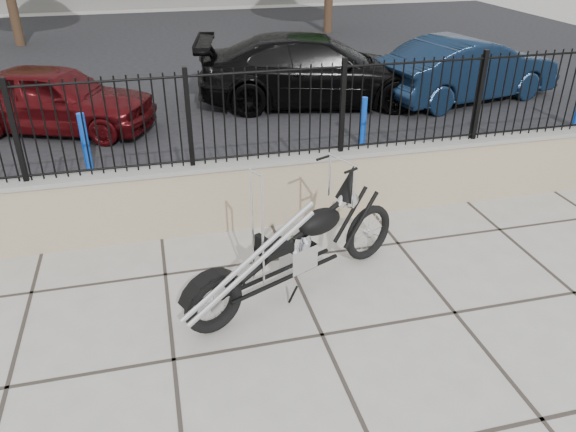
% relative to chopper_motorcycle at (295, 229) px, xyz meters
% --- Properties ---
extents(ground_plane, '(90.00, 90.00, 0.00)m').
position_rel_chopper_motorcycle_xyz_m(ground_plane, '(0.09, -0.79, -0.83)').
color(ground_plane, '#99968E').
rests_on(ground_plane, ground).
extents(parking_lot, '(30.00, 30.00, 0.00)m').
position_rel_chopper_motorcycle_xyz_m(parking_lot, '(0.09, 11.71, -0.83)').
color(parking_lot, black).
rests_on(parking_lot, ground).
extents(retaining_wall, '(14.00, 0.36, 0.96)m').
position_rel_chopper_motorcycle_xyz_m(retaining_wall, '(0.09, 1.71, -0.35)').
color(retaining_wall, gray).
rests_on(retaining_wall, ground_plane).
extents(iron_fence, '(14.00, 0.08, 1.20)m').
position_rel_chopper_motorcycle_xyz_m(iron_fence, '(0.09, 1.71, 0.73)').
color(iron_fence, black).
rests_on(iron_fence, retaining_wall).
extents(chopper_motorcycle, '(2.72, 1.60, 1.66)m').
position_rel_chopper_motorcycle_xyz_m(chopper_motorcycle, '(0.00, 0.00, 0.00)').
color(chopper_motorcycle, black).
rests_on(chopper_motorcycle, ground_plane).
extents(car_red, '(4.13, 2.85, 1.30)m').
position_rel_chopper_motorcycle_xyz_m(car_red, '(-3.15, 6.40, -0.18)').
color(car_red, '#45090C').
rests_on(car_red, parking_lot).
extents(car_black, '(5.52, 3.05, 1.51)m').
position_rel_chopper_motorcycle_xyz_m(car_black, '(2.29, 6.94, -0.07)').
color(car_black, black).
rests_on(car_black, parking_lot).
extents(car_blue, '(4.54, 2.41, 1.42)m').
position_rel_chopper_motorcycle_xyz_m(car_blue, '(5.72, 6.36, -0.12)').
color(car_blue, '#0D1C31').
rests_on(car_blue, parking_lot).
extents(bollard_a, '(0.15, 0.15, 1.03)m').
position_rel_chopper_motorcycle_xyz_m(bollard_a, '(-2.45, 4.07, -0.32)').
color(bollard_a, '#0D32C9').
rests_on(bollard_a, ground_plane).
extents(bollard_b, '(0.13, 0.13, 0.92)m').
position_rel_chopper_motorcycle_xyz_m(bollard_b, '(2.38, 4.16, -0.37)').
color(bollard_b, '#0B15B3').
rests_on(bollard_b, ground_plane).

